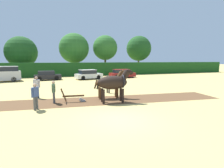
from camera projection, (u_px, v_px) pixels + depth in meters
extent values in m
plane|color=tan|center=(118.00, 120.00, 8.93)|extent=(240.00, 240.00, 0.00)
cube|color=brown|center=(60.00, 103.00, 12.67)|extent=(25.00, 5.83, 0.01)
cube|color=#194719|center=(68.00, 69.00, 33.51)|extent=(76.91, 1.80, 2.60)
cylinder|color=brown|center=(22.00, 68.00, 35.55)|extent=(0.44, 0.44, 2.97)
sphere|color=#1E4C1E|center=(21.00, 52.00, 35.12)|extent=(6.22, 6.22, 6.22)
cylinder|color=brown|center=(75.00, 65.00, 39.12)|extent=(0.44, 0.44, 3.88)
sphere|color=#2D6628|center=(74.00, 48.00, 38.61)|extent=(6.56, 6.56, 6.56)
cylinder|color=#4C3823|center=(105.00, 64.00, 40.46)|extent=(0.44, 0.44, 4.35)
sphere|color=#2D6628|center=(105.00, 48.00, 39.96)|extent=(5.61, 5.61, 5.61)
cylinder|color=#4C3823|center=(138.00, 64.00, 45.44)|extent=(0.44, 0.44, 4.31)
sphere|color=#1E4C1E|center=(139.00, 48.00, 44.91)|extent=(6.34, 6.34, 6.34)
ellipsoid|color=black|center=(112.00, 83.00, 12.59)|extent=(2.28, 1.28, 0.99)
cylinder|color=black|center=(121.00, 94.00, 13.15)|extent=(0.18, 0.18, 1.01)
cylinder|color=black|center=(123.00, 96.00, 12.60)|extent=(0.18, 0.18, 1.01)
cylinder|color=black|center=(102.00, 95.00, 12.84)|extent=(0.18, 0.18, 1.01)
cylinder|color=black|center=(104.00, 97.00, 12.28)|extent=(0.18, 0.18, 1.01)
cylinder|color=black|center=(125.00, 76.00, 12.73)|extent=(0.85, 0.56, 0.86)
ellipsoid|color=black|center=(130.00, 72.00, 12.78)|extent=(0.70, 0.34, 0.54)
cube|color=black|center=(127.00, 73.00, 12.74)|extent=(0.39, 0.12, 0.51)
cylinder|color=black|center=(98.00, 84.00, 12.37)|extent=(0.31, 0.15, 0.71)
torus|color=black|center=(123.00, 81.00, 12.75)|extent=(0.22, 1.00, 0.99)
ellipsoid|color=#513319|center=(108.00, 83.00, 14.04)|extent=(2.22, 1.09, 0.80)
cylinder|color=#513319|center=(116.00, 92.00, 14.53)|extent=(0.18, 0.18, 0.88)
cylinder|color=#513319|center=(117.00, 93.00, 14.08)|extent=(0.18, 0.18, 0.88)
cylinder|color=#513319|center=(99.00, 93.00, 14.22)|extent=(0.18, 0.18, 0.88)
cylinder|color=#513319|center=(100.00, 94.00, 13.77)|extent=(0.18, 0.18, 0.88)
cylinder|color=#513319|center=(119.00, 76.00, 14.17)|extent=(0.85, 0.47, 0.93)
ellipsoid|color=#513319|center=(125.00, 72.00, 14.23)|extent=(0.70, 0.34, 0.54)
cube|color=black|center=(122.00, 74.00, 14.19)|extent=(0.46, 0.13, 0.61)
cylinder|color=black|center=(96.00, 84.00, 13.82)|extent=(0.31, 0.15, 0.71)
torus|color=black|center=(117.00, 82.00, 14.20)|extent=(0.20, 0.84, 0.83)
cube|color=#4C331E|center=(74.00, 96.00, 12.82)|extent=(1.56, 0.28, 0.12)
cube|color=#939399|center=(82.00, 100.00, 13.01)|extent=(0.50, 0.25, 0.39)
cylinder|color=#4C331E|center=(64.00, 94.00, 12.84)|extent=(0.40, 0.11, 0.96)
cylinder|color=#4C331E|center=(63.00, 96.00, 12.46)|extent=(0.40, 0.11, 0.96)
cylinder|color=#4C4C4C|center=(54.00, 97.00, 12.59)|extent=(0.14, 0.14, 0.81)
cylinder|color=#4C4C4C|center=(54.00, 98.00, 12.38)|extent=(0.14, 0.14, 0.81)
cube|color=#4C6B4C|center=(54.00, 88.00, 12.39)|extent=(0.26, 0.49, 0.57)
sphere|color=tan|center=(53.00, 82.00, 12.34)|extent=(0.22, 0.22, 0.22)
cylinder|color=#4C6B4C|center=(54.00, 88.00, 12.67)|extent=(0.09, 0.09, 0.54)
cylinder|color=#4C6B4C|center=(53.00, 89.00, 12.12)|extent=(0.09, 0.09, 0.54)
cylinder|color=#38332D|center=(107.00, 89.00, 16.41)|extent=(0.14, 0.14, 0.77)
cylinder|color=#38332D|center=(109.00, 89.00, 16.32)|extent=(0.14, 0.14, 0.77)
cube|color=tan|center=(108.00, 82.00, 16.28)|extent=(0.45, 0.47, 0.55)
sphere|color=tan|center=(108.00, 78.00, 16.22)|extent=(0.21, 0.21, 0.21)
cylinder|color=tan|center=(106.00, 82.00, 16.41)|extent=(0.09, 0.09, 0.52)
cylinder|color=tan|center=(111.00, 82.00, 16.15)|extent=(0.09, 0.09, 0.52)
cylinder|color=tan|center=(108.00, 77.00, 16.22)|extent=(0.40, 0.40, 0.02)
cylinder|color=tan|center=(108.00, 77.00, 16.21)|extent=(0.20, 0.20, 0.10)
cylinder|color=#4C4C4C|center=(37.00, 103.00, 10.88)|extent=(0.14, 0.14, 0.83)
cylinder|color=#4C4C4C|center=(35.00, 104.00, 10.67)|extent=(0.14, 0.14, 0.83)
cube|color=#3D5184|center=(35.00, 92.00, 10.68)|extent=(0.43, 0.52, 0.59)
sphere|color=tan|center=(35.00, 85.00, 10.62)|extent=(0.23, 0.23, 0.23)
cylinder|color=#3D5184|center=(38.00, 91.00, 10.96)|extent=(0.09, 0.09, 0.55)
cylinder|color=#3D5184|center=(32.00, 93.00, 10.40)|extent=(0.09, 0.09, 0.55)
cylinder|color=#28334C|center=(36.00, 93.00, 14.21)|extent=(0.14, 0.14, 0.89)
cylinder|color=#28334C|center=(38.00, 93.00, 14.13)|extent=(0.14, 0.14, 0.89)
cube|color=silver|center=(37.00, 83.00, 14.07)|extent=(0.53, 0.48, 0.63)
sphere|color=tan|center=(36.00, 78.00, 14.01)|extent=(0.24, 0.24, 0.24)
cylinder|color=silver|center=(34.00, 83.00, 14.18)|extent=(0.09, 0.09, 0.59)
cylinder|color=silver|center=(40.00, 84.00, 13.97)|extent=(0.09, 0.09, 0.59)
cube|color=#BCBCC1|center=(1.00, 76.00, 24.81)|extent=(5.37, 2.82, 1.32)
cube|color=black|center=(0.00, 69.00, 24.68)|extent=(4.73, 2.52, 0.62)
cube|color=#BCBCC1|center=(0.00, 67.00, 24.63)|extent=(4.73, 2.52, 0.06)
cylinder|color=black|center=(14.00, 78.00, 26.39)|extent=(0.72, 0.35, 0.69)
cylinder|color=black|center=(14.00, 79.00, 24.96)|extent=(0.72, 0.35, 0.69)
cube|color=black|center=(48.00, 77.00, 27.14)|extent=(4.03, 1.93, 0.65)
cube|color=black|center=(46.00, 73.00, 26.98)|extent=(2.44, 1.68, 0.52)
cube|color=black|center=(46.00, 71.00, 26.95)|extent=(2.44, 1.68, 0.06)
cylinder|color=black|center=(56.00, 77.00, 28.32)|extent=(0.66, 0.25, 0.65)
cylinder|color=black|center=(57.00, 78.00, 26.93)|extent=(0.66, 0.25, 0.65)
cylinder|color=black|center=(39.00, 78.00, 27.40)|extent=(0.66, 0.25, 0.65)
cylinder|color=black|center=(39.00, 79.00, 26.01)|extent=(0.66, 0.25, 0.65)
cube|color=silver|center=(89.00, 76.00, 28.33)|extent=(4.53, 2.56, 0.71)
cube|color=black|center=(88.00, 72.00, 28.13)|extent=(2.82, 2.06, 0.59)
cube|color=silver|center=(88.00, 70.00, 28.09)|extent=(2.82, 2.06, 0.06)
cylinder|color=black|center=(94.00, 76.00, 29.69)|extent=(0.69, 0.34, 0.66)
cylinder|color=black|center=(98.00, 77.00, 28.36)|extent=(0.69, 0.34, 0.66)
cylinder|color=black|center=(79.00, 77.00, 28.35)|extent=(0.69, 0.34, 0.66)
cylinder|color=black|center=(83.00, 78.00, 27.02)|extent=(0.69, 0.34, 0.66)
cube|color=maroon|center=(122.00, 75.00, 30.76)|extent=(4.46, 1.84, 0.68)
cube|color=black|center=(121.00, 71.00, 30.60)|extent=(2.68, 1.65, 0.56)
cube|color=maroon|center=(121.00, 69.00, 30.56)|extent=(2.68, 1.65, 0.06)
cylinder|color=black|center=(128.00, 75.00, 31.99)|extent=(0.66, 0.22, 0.66)
cylinder|color=black|center=(131.00, 76.00, 30.50)|extent=(0.66, 0.22, 0.66)
cylinder|color=black|center=(113.00, 76.00, 31.07)|extent=(0.66, 0.22, 0.66)
cylinder|color=black|center=(117.00, 76.00, 29.57)|extent=(0.66, 0.22, 0.66)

